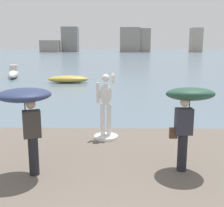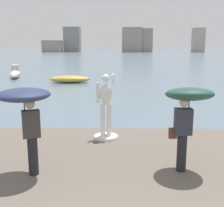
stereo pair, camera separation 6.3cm
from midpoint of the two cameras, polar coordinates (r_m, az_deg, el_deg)
The scene contains 7 objects.
ground_plane at distance 42.13m, azimuth 1.21°, elevation 7.13°, with size 400.00×400.00×0.00m, color slate.
statue_white_figure at distance 8.79m, azimuth -1.03°, elevation -1.28°, with size 0.75×0.93×2.05m.
onlooker_left at distance 6.39m, azimuth -16.65°, elevation -0.11°, with size 1.46×1.47×1.97m.
onlooker_right at distance 6.58m, azimuth 15.17°, elevation -0.03°, with size 1.11×1.13×2.01m.
boat_near at distance 25.60m, azimuth -8.38°, elevation 4.85°, with size 3.62×1.52×0.64m.
boat_far at distance 31.20m, azimuth -18.71°, elevation 5.81°, with size 2.17×4.94×1.27m.
distant_skyline at distance 141.43m, azimuth 0.90°, elevation 12.45°, with size 77.04×12.48×12.09m.
Camera 2 is at (0.21, -2.00, 3.26)m, focal length 45.73 mm.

